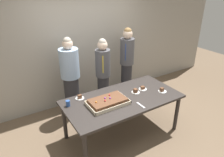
% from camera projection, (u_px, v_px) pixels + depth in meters
% --- Properties ---
extents(ground_plane, '(12.00, 12.00, 0.00)m').
position_uv_depth(ground_plane, '(122.00, 133.00, 3.94)').
color(ground_plane, brown).
extents(interior_back_panel, '(8.00, 0.12, 3.00)m').
position_uv_depth(interior_back_panel, '(82.00, 37.00, 4.53)').
color(interior_back_panel, '#9E998E').
rests_on(interior_back_panel, ground_plane).
extents(party_table, '(2.05, 1.02, 0.77)m').
position_uv_depth(party_table, '(123.00, 102.00, 3.64)').
color(party_table, '#2D2826').
rests_on(party_table, ground_plane).
extents(sheet_cake, '(0.67, 0.41, 0.12)m').
position_uv_depth(sheet_cake, '(108.00, 102.00, 3.42)').
color(sheet_cake, beige).
rests_on(sheet_cake, party_table).
extents(plated_slice_near_left, '(0.15, 0.15, 0.08)m').
position_uv_depth(plated_slice_near_left, '(136.00, 91.00, 3.78)').
color(plated_slice_near_left, white).
rests_on(plated_slice_near_left, party_table).
extents(plated_slice_near_right, '(0.15, 0.15, 0.08)m').
position_uv_depth(plated_slice_near_right, '(162.00, 90.00, 3.81)').
color(plated_slice_near_right, white).
rests_on(plated_slice_near_right, party_table).
extents(plated_slice_far_left, '(0.15, 0.15, 0.07)m').
position_uv_depth(plated_slice_far_left, '(80.00, 97.00, 3.58)').
color(plated_slice_far_left, white).
rests_on(plated_slice_far_left, party_table).
extents(plated_slice_far_right, '(0.15, 0.15, 0.06)m').
position_uv_depth(plated_slice_far_right, '(143.00, 88.00, 3.89)').
color(plated_slice_far_right, white).
rests_on(plated_slice_far_right, party_table).
extents(drink_cup_nearest, '(0.07, 0.07, 0.10)m').
position_uv_depth(drink_cup_nearest, '(68.00, 103.00, 3.36)').
color(drink_cup_nearest, '#2D5199').
rests_on(drink_cup_nearest, party_table).
extents(cake_server_utensil, '(0.03, 0.20, 0.01)m').
position_uv_depth(cake_server_utensil, '(141.00, 105.00, 3.40)').
color(cake_server_utensil, silver).
rests_on(cake_server_utensil, party_table).
extents(person_serving_front, '(0.31, 0.31, 1.61)m').
position_uv_depth(person_serving_front, '(103.00, 74.00, 4.33)').
color(person_serving_front, '#28282D').
rests_on(person_serving_front, ground_plane).
extents(person_green_shirt_behind, '(0.38, 0.38, 1.69)m').
position_uv_depth(person_green_shirt_behind, '(71.00, 78.00, 4.14)').
color(person_green_shirt_behind, '#28282D').
rests_on(person_green_shirt_behind, ground_plane).
extents(person_striped_tie_right, '(0.32, 0.32, 1.70)m').
position_uv_depth(person_striped_tie_right, '(127.00, 62.00, 4.86)').
color(person_striped_tie_right, '#28282D').
rests_on(person_striped_tie_right, ground_plane).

